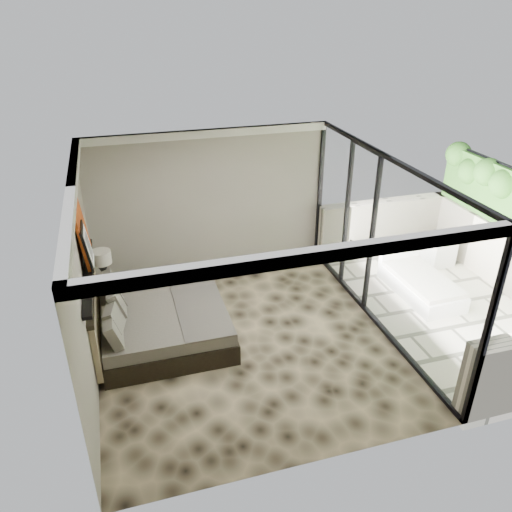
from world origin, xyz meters
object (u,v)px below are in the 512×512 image
object	(u,v)px
lounger	(419,283)
bed	(158,324)
nightstand	(110,294)
ottoman	(437,251)
table_lamp	(102,263)

from	to	relation	value
lounger	bed	bearing A→B (deg)	-179.74
nightstand	lounger	distance (m)	5.57
bed	ottoman	distance (m)	5.85
nightstand	table_lamp	distance (m)	0.64
nightstand	ottoman	world-z (taller)	nightstand
nightstand	ottoman	distance (m)	6.45
nightstand	lounger	bearing A→B (deg)	-13.58
table_lamp	ottoman	bearing A→B (deg)	-1.48
bed	nightstand	xyz separation A→B (m)	(-0.69, 1.23, -0.06)
ottoman	nightstand	bearing A→B (deg)	178.31
bed	lounger	size ratio (longest dim) A/B	1.20
nightstand	bed	bearing A→B (deg)	-62.90
nightstand	ottoman	xyz separation A→B (m)	(6.45, -0.19, -0.00)
table_lamp	bed	bearing A→B (deg)	-58.52
table_lamp	ottoman	xyz separation A→B (m)	(6.50, -0.17, -0.64)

